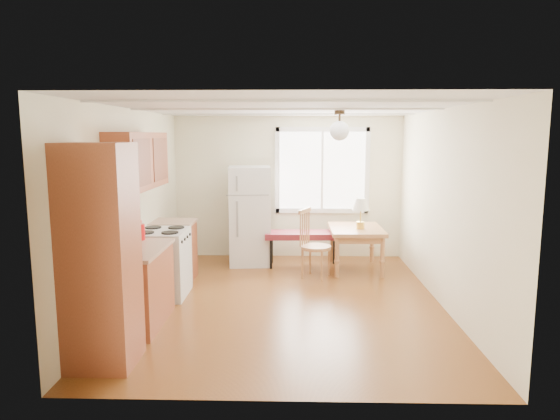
{
  "coord_description": "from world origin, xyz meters",
  "views": [
    {
      "loc": [
        0.09,
        -6.31,
        2.17
      ],
      "look_at": [
        -0.09,
        0.43,
        1.15
      ],
      "focal_mm": 32.0,
      "sensor_mm": 36.0,
      "label": 1
    }
  ],
  "objects_px": {
    "dining_table": "(356,234)",
    "chair": "(310,238)",
    "refrigerator": "(250,216)",
    "bench": "(303,236)"
  },
  "relations": [
    {
      "from": "refrigerator",
      "to": "bench",
      "type": "relative_size",
      "value": 1.3
    },
    {
      "from": "bench",
      "to": "dining_table",
      "type": "xyz_separation_m",
      "value": [
        0.84,
        -0.18,
        0.07
      ]
    },
    {
      "from": "bench",
      "to": "chair",
      "type": "xyz_separation_m",
      "value": [
        0.09,
        -0.61,
        0.08
      ]
    },
    {
      "from": "bench",
      "to": "chair",
      "type": "relative_size",
      "value": 1.22
    },
    {
      "from": "refrigerator",
      "to": "dining_table",
      "type": "xyz_separation_m",
      "value": [
        1.74,
        -0.34,
        -0.23
      ]
    },
    {
      "from": "bench",
      "to": "dining_table",
      "type": "relative_size",
      "value": 1.14
    },
    {
      "from": "dining_table",
      "to": "chair",
      "type": "relative_size",
      "value": 1.07
    },
    {
      "from": "bench",
      "to": "chair",
      "type": "bearing_deg",
      "value": -83.24
    },
    {
      "from": "refrigerator",
      "to": "chair",
      "type": "relative_size",
      "value": 1.58
    },
    {
      "from": "refrigerator",
      "to": "bench",
      "type": "distance_m",
      "value": 0.96
    }
  ]
}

